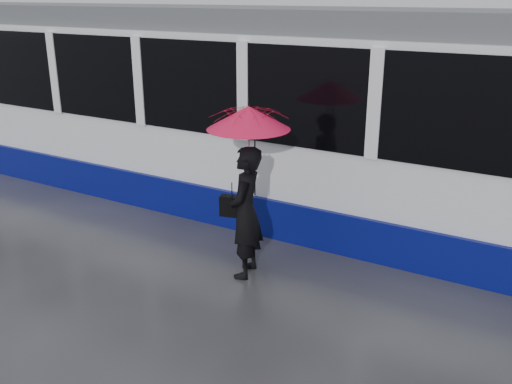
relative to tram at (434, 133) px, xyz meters
The scene contains 6 objects.
ground 4.34m from the tram, 141.50° to the right, with size 90.00×90.00×0.00m, color #2A2A2F.
rails 3.54m from the tram, behind, with size 34.00×1.51×0.02m.
tram is the anchor object (origin of this frame).
woman 3.08m from the tram, 124.88° to the right, with size 0.64×0.42×1.76m, color black.
umbrella 2.98m from the tram, 124.08° to the right, with size 1.27×1.27×1.19m.
handbag 3.19m from the tram, 128.42° to the right, with size 0.34×0.21×0.45m.
Camera 1 is at (5.06, -5.78, 3.57)m, focal length 40.00 mm.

